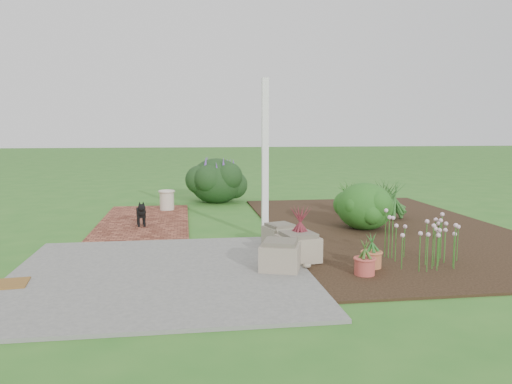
{
  "coord_description": "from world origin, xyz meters",
  "views": [
    {
      "loc": [
        -0.95,
        -7.59,
        1.72
      ],
      "look_at": [
        0.2,
        0.4,
        0.7
      ],
      "focal_mm": 35.0,
      "sensor_mm": 36.0,
      "label": 1
    }
  ],
  "objects": [
    {
      "name": "stone_trough_near",
      "position": [
        0.18,
        -1.83,
        0.19
      ],
      "size": [
        0.58,
        0.58,
        0.31
      ],
      "primitive_type": "cube",
      "rotation": [
        0.0,
        0.0,
        -0.33
      ],
      "color": "gray",
      "rests_on": "concrete_patio"
    },
    {
      "name": "garden_bed",
      "position": [
        2.5,
        0.5,
        0.01
      ],
      "size": [
        4.0,
        7.0,
        0.03
      ],
      "primitive_type": "cube",
      "color": "black",
      "rests_on": "ground"
    },
    {
      "name": "terracotta_pot_bronze",
      "position": [
        0.52,
        -1.39,
        0.18
      ],
      "size": [
        0.44,
        0.44,
        0.29
      ],
      "primitive_type": "cylinder",
      "rotation": [
        0.0,
        0.0,
        -0.27
      ],
      "color": "#A24137",
      "rests_on": "garden_bed"
    },
    {
      "name": "terracotta_pot_small_right",
      "position": [
        1.11,
        -2.16,
        0.13
      ],
      "size": [
        0.31,
        0.31,
        0.2
      ],
      "primitive_type": "cylinder",
      "rotation": [
        0.0,
        0.0,
        0.37
      ],
      "color": "#B1443B",
      "rests_on": "garden_bed"
    },
    {
      "name": "veranda_post",
      "position": [
        0.3,
        0.1,
        1.25
      ],
      "size": [
        0.1,
        0.1,
        2.5
      ],
      "primitive_type": "cube",
      "color": "white",
      "rests_on": "ground"
    },
    {
      "name": "terracotta_pot_small_left",
      "position": [
        1.31,
        -1.88,
        0.13
      ],
      "size": [
        0.32,
        0.32,
        0.2
      ],
      "primitive_type": "cylinder",
      "rotation": [
        0.0,
        0.0,
        -0.42
      ],
      "color": "#AB5F39",
      "rests_on": "garden_bed"
    },
    {
      "name": "concrete_patio",
      "position": [
        -1.25,
        -1.75,
        0.02
      ],
      "size": [
        3.5,
        3.5,
        0.04
      ],
      "primitive_type": "cube",
      "color": "#5F5F5D",
      "rests_on": "ground"
    },
    {
      "name": "black_dog",
      "position": [
        -1.71,
        1.17,
        0.28
      ],
      "size": [
        0.19,
        0.47,
        0.41
      ],
      "rotation": [
        0.0,
        0.0,
        0.15
      ],
      "color": "black",
      "rests_on": "brick_path"
    },
    {
      "name": "stone_trough_far",
      "position": [
        0.41,
        -0.58,
        0.17
      ],
      "size": [
        0.51,
        0.51,
        0.27
      ],
      "primitive_type": "cube",
      "rotation": [
        0.0,
        0.0,
        0.31
      ],
      "color": "#747058",
      "rests_on": "concrete_patio"
    },
    {
      "name": "stone_trough_mid",
      "position": [
        0.48,
        -1.46,
        0.2
      ],
      "size": [
        0.56,
        0.56,
        0.32
      ],
      "primitive_type": "cube",
      "rotation": [
        0.0,
        0.0,
        0.2
      ],
      "color": "gray",
      "rests_on": "concrete_patio"
    },
    {
      "name": "purple_flowering_bush",
      "position": [
        -0.21,
        4.09,
        0.54
      ],
      "size": [
        1.37,
        1.37,
        1.07
      ],
      "primitive_type": "ellipsoid",
      "rotation": [
        0.0,
        0.0,
        0.1
      ],
      "color": "black",
      "rests_on": "ground"
    },
    {
      "name": "agapanthus_clump_front",
      "position": [
        2.4,
        2.06,
        0.41
      ],
      "size": [
        1.11,
        1.11,
        0.76
      ],
      "primitive_type": null,
      "rotation": [
        0.0,
        0.0,
        -0.36
      ],
      "color": "#0D4112",
      "rests_on": "garden_bed"
    },
    {
      "name": "evergreen_shrub",
      "position": [
        2.08,
        0.46,
        0.44
      ],
      "size": [
        1.11,
        1.11,
        0.81
      ],
      "primitive_type": "ellipsoid",
      "rotation": [
        0.0,
        0.0,
        -0.19
      ],
      "color": "#0E4012",
      "rests_on": "garden_bed"
    },
    {
      "name": "ground",
      "position": [
        0.0,
        0.0,
        0.0
      ],
      "size": [
        80.0,
        80.0,
        0.0
      ],
      "primitive_type": "plane",
      "color": "#2D6A21",
      "rests_on": "ground"
    },
    {
      "name": "pink_flower_patch",
      "position": [
        2.07,
        -1.84,
        0.34
      ],
      "size": [
        1.03,
        1.03,
        0.63
      ],
      "primitive_type": null,
      "rotation": [
        0.0,
        0.0,
        0.06
      ],
      "color": "#113D0F",
      "rests_on": "garden_bed"
    },
    {
      "name": "cream_ceramic_urn",
      "position": [
        -1.33,
        2.9,
        0.24
      ],
      "size": [
        0.39,
        0.39,
        0.4
      ],
      "primitive_type": "cylinder",
      "rotation": [
        0.0,
        0.0,
        0.42
      ],
      "color": "beige",
      "rests_on": "brick_path"
    },
    {
      "name": "brick_path",
      "position": [
        -1.7,
        1.75,
        0.02
      ],
      "size": [
        1.6,
        3.5,
        0.04
      ],
      "primitive_type": "cube",
      "color": "#59291C",
      "rests_on": "ground"
    },
    {
      "name": "agapanthus_clump_back",
      "position": [
        2.88,
        1.35,
        0.46
      ],
      "size": [
        1.19,
        1.19,
        0.86
      ],
      "primitive_type": null,
      "rotation": [
        0.0,
        0.0,
        -0.28
      ],
      "color": "#0E3B16",
      "rests_on": "garden_bed"
    }
  ]
}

